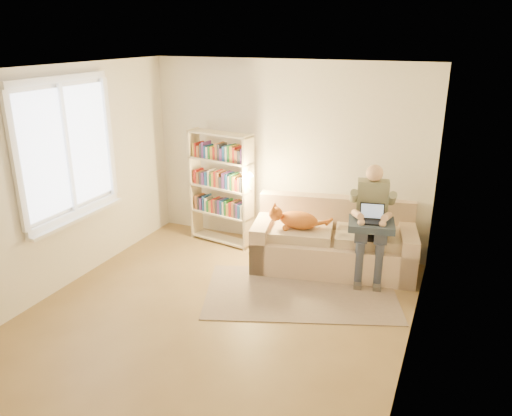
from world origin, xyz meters
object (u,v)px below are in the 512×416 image
at_px(sofa, 333,244).
at_px(bookshelf, 221,183).
at_px(laptop, 370,217).
at_px(cat, 295,219).
at_px(person, 372,215).

height_order(sofa, bookshelf, bookshelf).
relative_size(laptop, bookshelf, 0.21).
bearing_deg(laptop, sofa, 147.66).
height_order(cat, bookshelf, bookshelf).
relative_size(cat, bookshelf, 0.45).
height_order(person, bookshelf, bookshelf).
height_order(cat, laptop, laptop).
bearing_deg(bookshelf, person, 3.65).
xyz_separation_m(sofa, laptop, (0.47, -0.18, 0.51)).
bearing_deg(person, laptop, -100.89).
bearing_deg(sofa, cat, -165.28).
distance_m(sofa, person, 0.68).
xyz_separation_m(laptop, bookshelf, (-2.18, 0.33, 0.08)).
relative_size(cat, laptop, 2.20).
relative_size(sofa, cat, 2.95).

